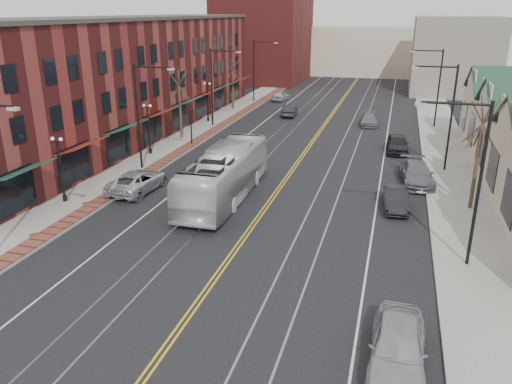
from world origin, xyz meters
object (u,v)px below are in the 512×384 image
Objects in this scene: parked_suv at (138,181)px; parked_car_a at (398,347)px; parked_car_d at (397,144)px; parked_car_b at (396,199)px; parked_car_c at (417,174)px; transit_bus at (225,175)px.

parked_suv is 1.10× the size of parked_car_a.
parked_car_b is at bearing -92.59° from parked_car_d.
parked_car_b is at bearing -172.07° from parked_suv.
parked_car_c is 8.64m from parked_car_d.
parked_suv is 1.01× the size of parked_car_c.
transit_bus is at bearing -128.70° from parked_car_d.
parked_suv is at bearing 1.93° from transit_bus.
parked_car_b is 0.78× the size of parked_car_c.
parked_suv is at bearing -141.05° from parked_car_d.
parked_car_a is 1.07× the size of parked_car_d.
transit_bus is 2.49× the size of parked_car_a.
transit_bus is 2.93× the size of parked_car_b.
parked_car_d reaches higher than parked_car_b.
parked_suv is 19.85m from parked_car_c.
parked_car_a is at bearing -99.93° from parked_car_c.
transit_bus is 11.07m from parked_car_b.
parked_suv is 22.42m from parked_car_a.
parked_suv is at bearing -166.73° from parked_car_c.
parked_car_a is 15.41m from parked_car_b.
parked_car_a is 20.86m from parked_car_c.
parked_suv is 1.29× the size of parked_car_b.
parked_suv is 1.17× the size of parked_car_d.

